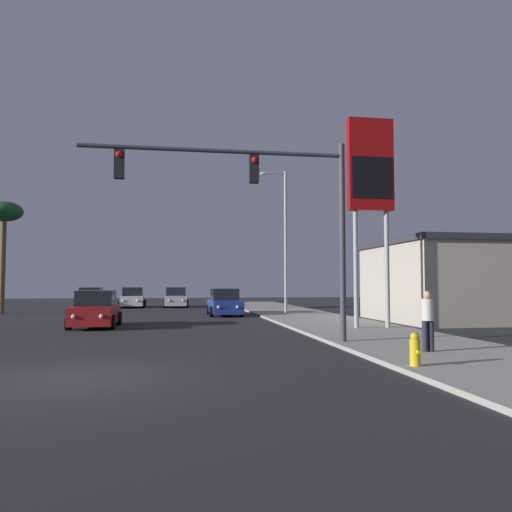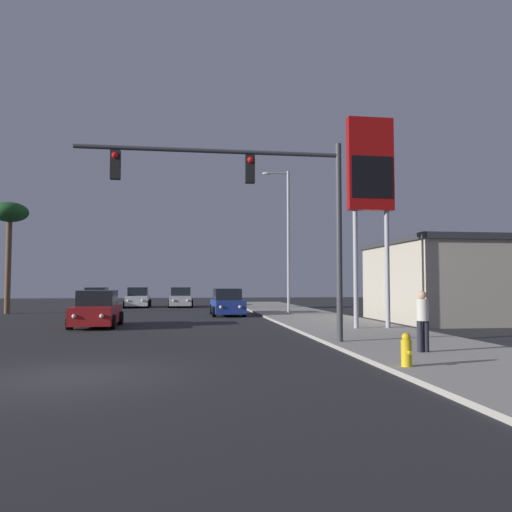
# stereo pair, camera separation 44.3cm
# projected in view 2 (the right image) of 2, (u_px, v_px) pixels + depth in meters

# --- Properties ---
(ground_plane) EXTENTS (120.00, 120.00, 0.00)m
(ground_plane) POSITION_uv_depth(u_px,v_px,m) (68.00, 377.00, 10.59)
(ground_plane) COLOR #28282B
(sidewalk_right) EXTENTS (5.00, 60.00, 0.12)m
(sidewalk_right) POSITION_uv_depth(u_px,v_px,m) (348.00, 328.00, 21.80)
(sidewalk_right) COLOR #9E998E
(sidewalk_right) RESTS_ON ground
(building_gas_station) EXTENTS (10.30, 8.30, 4.30)m
(building_gas_station) POSITION_uv_depth(u_px,v_px,m) (479.00, 280.00, 26.68)
(building_gas_station) COLOR #B2A893
(building_gas_station) RESTS_ON ground
(car_blue) EXTENTS (2.04, 4.34, 1.68)m
(car_blue) POSITION_uv_depth(u_px,v_px,m) (227.00, 303.00, 31.19)
(car_blue) COLOR navy
(car_blue) RESTS_ON ground
(car_silver) EXTENTS (2.04, 4.32, 1.68)m
(car_silver) POSITION_uv_depth(u_px,v_px,m) (181.00, 298.00, 42.40)
(car_silver) COLOR #B7B7BC
(car_silver) RESTS_ON ground
(car_white) EXTENTS (2.04, 4.34, 1.68)m
(car_white) POSITION_uv_depth(u_px,v_px,m) (138.00, 298.00, 42.01)
(car_white) COLOR silver
(car_white) RESTS_ON ground
(car_red) EXTENTS (2.04, 4.32, 1.68)m
(car_red) POSITION_uv_depth(u_px,v_px,m) (97.00, 310.00, 22.99)
(car_red) COLOR maroon
(car_red) RESTS_ON ground
(car_grey) EXTENTS (2.04, 4.31, 1.68)m
(car_grey) POSITION_uv_depth(u_px,v_px,m) (96.00, 299.00, 40.92)
(car_grey) COLOR slate
(car_grey) RESTS_ON ground
(traffic_light_mast) EXTENTS (8.52, 0.36, 6.50)m
(traffic_light_mast) POSITION_uv_depth(u_px,v_px,m) (263.00, 197.00, 16.05)
(traffic_light_mast) COLOR #38383D
(traffic_light_mast) RESTS_ON sidewalk_right
(street_lamp) EXTENTS (1.74, 0.24, 9.00)m
(street_lamp) POSITION_uv_depth(u_px,v_px,m) (286.00, 234.00, 31.35)
(street_lamp) COLOR #99999E
(street_lamp) RESTS_ON sidewalk_right
(gas_station_sign) EXTENTS (2.00, 0.42, 9.00)m
(gas_station_sign) POSITION_uv_depth(u_px,v_px,m) (370.00, 176.00, 21.36)
(gas_station_sign) COLOR #99999E
(gas_station_sign) RESTS_ON sidewalk_right
(fire_hydrant) EXTENTS (0.24, 0.34, 0.76)m
(fire_hydrant) POSITION_uv_depth(u_px,v_px,m) (406.00, 350.00, 11.28)
(fire_hydrant) COLOR gold
(fire_hydrant) RESTS_ON sidewalk_right
(pedestrian_on_sidewalk) EXTENTS (0.34, 0.32, 1.67)m
(pedestrian_on_sidewalk) POSITION_uv_depth(u_px,v_px,m) (423.00, 318.00, 13.68)
(pedestrian_on_sidewalk) COLOR #23232D
(pedestrian_on_sidewalk) RESTS_ON sidewalk_right
(palm_tree_mid) EXTENTS (2.40, 2.40, 7.45)m
(palm_tree_mid) POSITION_uv_depth(u_px,v_px,m) (10.00, 217.00, 33.40)
(palm_tree_mid) COLOR brown
(palm_tree_mid) RESTS_ON ground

